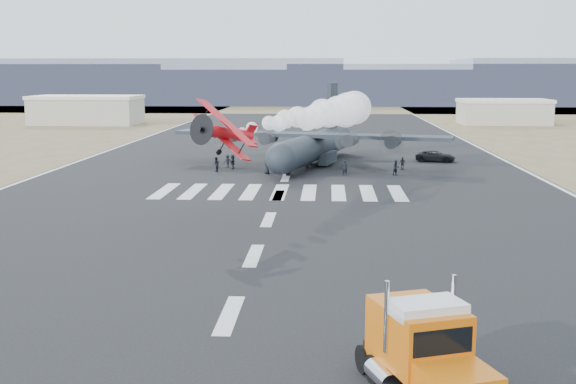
# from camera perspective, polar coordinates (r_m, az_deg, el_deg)

# --- Properties ---
(scrub_far) EXTENTS (500.00, 80.00, 0.00)m
(scrub_far) POSITION_cam_1_polar(r_m,az_deg,el_deg) (253.13, 2.11, 6.70)
(scrub_far) COLOR brown
(scrub_far) RESTS_ON ground
(runway_markings) EXTENTS (60.00, 260.00, 0.01)m
(runway_markings) POSITION_cam_1_polar(r_m,az_deg,el_deg) (83.83, -0.19, 1.12)
(runway_markings) COLOR silver
(runway_markings) RESTS_ON ground
(ridge_seg_c) EXTENTS (150.00, 50.00, 17.00)m
(ridge_seg_c) POSITION_cam_1_polar(r_m,az_deg,el_deg) (291.33, -10.80, 8.58)
(ridge_seg_c) COLOR gray
(ridge_seg_c) RESTS_ON ground
(ridge_seg_d) EXTENTS (150.00, 50.00, 13.00)m
(ridge_seg_d) POSITION_cam_1_polar(r_m,az_deg,el_deg) (282.89, 2.24, 8.31)
(ridge_seg_d) COLOR gray
(ridge_seg_d) RESTS_ON ground
(ridge_seg_e) EXTENTS (150.00, 50.00, 15.00)m
(ridge_seg_e) POSITION_cam_1_polar(r_m,az_deg,el_deg) (289.14, 15.37, 8.21)
(ridge_seg_e) COLOR gray
(ridge_seg_e) RESTS_ON ground
(hangar_left) EXTENTS (24.50, 14.50, 6.70)m
(hangar_left) POSITION_cam_1_polar(r_m,az_deg,el_deg) (177.40, -15.60, 6.29)
(hangar_left) COLOR #A29C90
(hangar_left) RESTS_ON ground
(hangar_right) EXTENTS (20.50, 12.50, 5.90)m
(hangar_right) POSITION_cam_1_polar(r_m,az_deg,el_deg) (177.84, 16.66, 6.12)
(hangar_right) COLOR #A29C90
(hangar_right) RESTS_ON ground
(semi_truck) EXTENTS (5.10, 8.64, 3.82)m
(semi_truck) POSITION_cam_1_polar(r_m,az_deg,el_deg) (28.06, 10.74, -12.21)
(semi_truck) COLOR black
(semi_truck) RESTS_ON ground
(aerobatic_biplane) EXTENTS (5.84, 6.29, 4.88)m
(aerobatic_biplane) POSITION_cam_1_polar(r_m,az_deg,el_deg) (57.19, -4.97, 4.69)
(aerobatic_biplane) COLOR red
(smoke_trail) EXTENTS (12.98, 34.66, 4.23)m
(smoke_trail) POSITION_cam_1_polar(r_m,az_deg,el_deg) (84.72, 3.96, 6.42)
(smoke_trail) COLOR white
(transport_aircraft) EXTENTS (36.38, 29.74, 10.61)m
(transport_aircraft) POSITION_cam_1_polar(r_m,az_deg,el_deg) (95.50, 2.00, 3.79)
(transport_aircraft) COLOR #1C232A
(transport_aircraft) RESTS_ON ground
(support_vehicle) EXTENTS (5.83, 3.57, 1.51)m
(support_vehicle) POSITION_cam_1_polar(r_m,az_deg,el_deg) (101.17, 11.57, 2.80)
(support_vehicle) COLOR black
(support_vehicle) RESTS_ON ground
(crew_a) EXTENTS (0.80, 0.77, 1.71)m
(crew_a) POSITION_cam_1_polar(r_m,az_deg,el_deg) (89.28, 1.59, 2.18)
(crew_a) COLOR black
(crew_a) RESTS_ON ground
(crew_b) EXTENTS (1.04, 0.91, 1.82)m
(crew_b) POSITION_cam_1_polar(r_m,az_deg,el_deg) (86.72, 8.54, 1.90)
(crew_b) COLOR black
(crew_b) RESTS_ON ground
(crew_c) EXTENTS (1.18, 0.99, 1.67)m
(crew_c) POSITION_cam_1_polar(r_m,az_deg,el_deg) (93.13, -4.79, 2.44)
(crew_c) COLOR black
(crew_c) RESTS_ON ground
(crew_d) EXTENTS (1.03, 0.83, 1.57)m
(crew_d) POSITION_cam_1_polar(r_m,az_deg,el_deg) (92.03, 9.04, 2.24)
(crew_d) COLOR black
(crew_d) RESTS_ON ground
(crew_e) EXTENTS (1.02, 1.07, 1.88)m
(crew_e) POSITION_cam_1_polar(r_m,az_deg,el_deg) (87.11, -1.68, 2.06)
(crew_e) COLOR black
(crew_e) RESTS_ON ground
(crew_f) EXTENTS (0.62, 1.70, 1.81)m
(crew_f) POSITION_cam_1_polar(r_m,az_deg,el_deg) (91.79, -4.39, 2.39)
(crew_f) COLOR black
(crew_f) RESTS_ON ground
(crew_g) EXTENTS (0.78, 0.68, 1.88)m
(crew_g) POSITION_cam_1_polar(r_m,az_deg,el_deg) (85.92, 4.49, 1.93)
(crew_g) COLOR black
(crew_g) RESTS_ON ground
(crew_h) EXTENTS (0.96, 1.06, 1.86)m
(crew_h) POSITION_cam_1_polar(r_m,az_deg,el_deg) (89.13, -5.69, 2.18)
(crew_h) COLOR black
(crew_h) RESTS_ON ground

